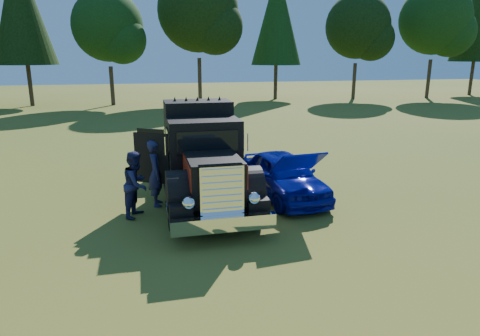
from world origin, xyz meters
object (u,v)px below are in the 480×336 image
at_px(diamond_t_truck, 202,161).
at_px(spectator_near, 156,173).
at_px(hotrod_coupe, 284,175).
at_px(spectator_far, 136,184).

distance_m(diamond_t_truck, spectator_near, 1.42).
xyz_separation_m(hotrod_coupe, spectator_far, (-4.50, -0.63, 0.21)).
bearing_deg(spectator_near, spectator_far, 146.79).
xyz_separation_m(hotrod_coupe, spectator_near, (-3.92, 0.14, 0.28)).
xyz_separation_m(diamond_t_truck, spectator_far, (-1.97, -0.84, -0.35)).
distance_m(diamond_t_truck, hotrod_coupe, 2.60).
distance_m(spectator_near, spectator_far, 0.97).
xyz_separation_m(spectator_near, spectator_far, (-0.58, -0.77, -0.07)).
bearing_deg(spectator_far, diamond_t_truck, -43.13).
distance_m(hotrod_coupe, spectator_far, 4.55).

